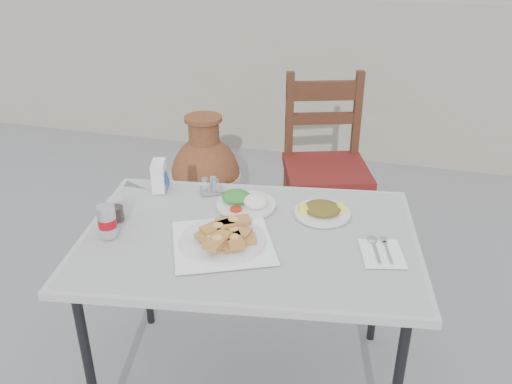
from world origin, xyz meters
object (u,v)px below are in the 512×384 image
(salad_rice_plate, at_px, (245,201))
(salad_chopped_plate, at_px, (322,210))
(pide_plate, at_px, (222,235))
(napkin_holder, at_px, (159,176))
(soda_can, at_px, (107,221))
(condiment_caddy, at_px, (212,187))
(cola_glass, at_px, (116,210))
(chair, at_px, (325,165))
(terracotta_urn, at_px, (206,179))
(cafe_table, at_px, (249,246))

(salad_rice_plate, xyz_separation_m, salad_chopped_plate, (0.30, 0.01, -0.00))
(pide_plate, distance_m, napkin_holder, 0.50)
(pide_plate, bearing_deg, soda_can, -171.38)
(pide_plate, height_order, condiment_caddy, pide_plate)
(salad_chopped_plate, height_order, cola_glass, cola_glass)
(soda_can, xyz_separation_m, chair, (0.58, 1.26, -0.26))
(pide_plate, distance_m, soda_can, 0.41)
(chair, height_order, terracotta_urn, chair)
(cola_glass, bearing_deg, terracotta_urn, 94.44)
(salad_chopped_plate, xyz_separation_m, cola_glass, (-0.73, -0.24, 0.02))
(salad_chopped_plate, distance_m, soda_can, 0.78)
(salad_rice_plate, distance_m, terracotta_urn, 1.14)
(cafe_table, height_order, soda_can, soda_can)
(salad_rice_plate, distance_m, napkin_holder, 0.38)
(soda_can, height_order, condiment_caddy, soda_can)
(napkin_holder, height_order, terracotta_urn, napkin_holder)
(salad_chopped_plate, distance_m, terracotta_urn, 1.29)
(napkin_holder, relative_size, condiment_caddy, 1.04)
(soda_can, bearing_deg, salad_rice_plate, 39.97)
(salad_rice_plate, bearing_deg, cola_glass, -152.35)
(salad_chopped_plate, height_order, condiment_caddy, condiment_caddy)
(napkin_holder, distance_m, chair, 1.07)
(cafe_table, height_order, chair, chair)
(cafe_table, relative_size, salad_chopped_plate, 6.05)
(salad_chopped_plate, distance_m, chair, 0.95)
(salad_chopped_plate, distance_m, condiment_caddy, 0.47)
(terracotta_urn, bearing_deg, pide_plate, -66.80)
(salad_rice_plate, bearing_deg, chair, 79.01)
(salad_rice_plate, relative_size, cola_glass, 2.65)
(pide_plate, distance_m, salad_rice_plate, 0.28)
(cafe_table, xyz_separation_m, pide_plate, (-0.07, -0.08, 0.08))
(soda_can, bearing_deg, cola_glass, 104.57)
(condiment_caddy, relative_size, chair, 0.12)
(cafe_table, xyz_separation_m, napkin_holder, (-0.45, 0.24, 0.11))
(pide_plate, height_order, terracotta_urn, pide_plate)
(salad_chopped_plate, xyz_separation_m, terracotta_urn, (-0.82, 0.92, -0.40))
(cafe_table, bearing_deg, pide_plate, -131.46)
(cola_glass, height_order, napkin_holder, napkin_holder)
(cafe_table, relative_size, salad_rice_plate, 5.59)
(salad_chopped_plate, bearing_deg, napkin_holder, 177.03)
(terracotta_urn, bearing_deg, chair, -0.61)
(pide_plate, bearing_deg, chair, 81.44)
(salad_rice_plate, distance_m, salad_chopped_plate, 0.30)
(soda_can, distance_m, condiment_caddy, 0.48)
(napkin_holder, xyz_separation_m, chair, (0.56, 0.88, -0.27))
(cola_glass, height_order, terracotta_urn, cola_glass)
(napkin_holder, bearing_deg, salad_chopped_plate, -19.63)
(chair, bearing_deg, cola_glass, -136.36)
(chair, bearing_deg, salad_rice_plate, -119.48)
(condiment_caddy, distance_m, terracotta_urn, 1.01)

